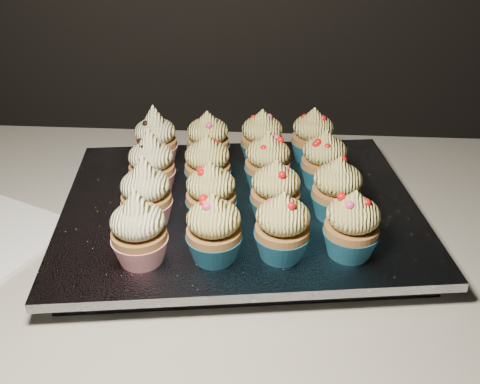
# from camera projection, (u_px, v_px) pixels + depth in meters

# --- Properties ---
(worktop) EXTENTS (2.44, 0.64, 0.04)m
(worktop) POSITION_uv_depth(u_px,v_px,m) (89.00, 230.00, 0.75)
(worktop) COLOR beige
(worktop) RESTS_ON cabinet
(baking_tray) EXTENTS (0.47, 0.38, 0.02)m
(baking_tray) POSITION_uv_depth(u_px,v_px,m) (240.00, 217.00, 0.72)
(baking_tray) COLOR black
(baking_tray) RESTS_ON worktop
(foil_lining) EXTENTS (0.51, 0.42, 0.01)m
(foil_lining) POSITION_uv_depth(u_px,v_px,m) (240.00, 206.00, 0.71)
(foil_lining) COLOR silver
(foil_lining) RESTS_ON baking_tray
(cupcake_0) EXTENTS (0.06, 0.06, 0.10)m
(cupcake_0) POSITION_uv_depth(u_px,v_px,m) (139.00, 231.00, 0.59)
(cupcake_0) COLOR red
(cupcake_0) RESTS_ON foil_lining
(cupcake_1) EXTENTS (0.06, 0.06, 0.08)m
(cupcake_1) POSITION_uv_depth(u_px,v_px,m) (214.00, 230.00, 0.59)
(cupcake_1) COLOR #195977
(cupcake_1) RESTS_ON foil_lining
(cupcake_2) EXTENTS (0.06, 0.06, 0.08)m
(cupcake_2) POSITION_uv_depth(u_px,v_px,m) (282.00, 228.00, 0.59)
(cupcake_2) COLOR #195977
(cupcake_2) RESTS_ON foil_lining
(cupcake_3) EXTENTS (0.06, 0.06, 0.08)m
(cupcake_3) POSITION_uv_depth(u_px,v_px,m) (352.00, 226.00, 0.60)
(cupcake_3) COLOR #195977
(cupcake_3) RESTS_ON foil_lining
(cupcake_4) EXTENTS (0.06, 0.06, 0.10)m
(cupcake_4) POSITION_uv_depth(u_px,v_px,m) (146.00, 195.00, 0.65)
(cupcake_4) COLOR red
(cupcake_4) RESTS_ON foil_lining
(cupcake_5) EXTENTS (0.06, 0.06, 0.08)m
(cupcake_5) POSITION_uv_depth(u_px,v_px,m) (211.00, 195.00, 0.65)
(cupcake_5) COLOR #195977
(cupcake_5) RESTS_ON foil_lining
(cupcake_6) EXTENTS (0.06, 0.06, 0.08)m
(cupcake_6) POSITION_uv_depth(u_px,v_px,m) (276.00, 193.00, 0.66)
(cupcake_6) COLOR #195977
(cupcake_6) RESTS_ON foil_lining
(cupcake_7) EXTENTS (0.06, 0.06, 0.08)m
(cupcake_7) POSITION_uv_depth(u_px,v_px,m) (337.00, 190.00, 0.67)
(cupcake_7) COLOR #195977
(cupcake_7) RESTS_ON foil_lining
(cupcake_8) EXTENTS (0.06, 0.06, 0.10)m
(cupcake_8) POSITION_uv_depth(u_px,v_px,m) (152.00, 165.00, 0.72)
(cupcake_8) COLOR red
(cupcake_8) RESTS_ON foil_lining
(cupcake_9) EXTENTS (0.06, 0.06, 0.08)m
(cupcake_9) POSITION_uv_depth(u_px,v_px,m) (208.00, 165.00, 0.72)
(cupcake_9) COLOR #195977
(cupcake_9) RESTS_ON foil_lining
(cupcake_10) EXTENTS (0.06, 0.06, 0.08)m
(cupcake_10) POSITION_uv_depth(u_px,v_px,m) (268.00, 163.00, 0.73)
(cupcake_10) COLOR #195977
(cupcake_10) RESTS_ON foil_lining
(cupcake_11) EXTENTS (0.06, 0.06, 0.08)m
(cupcake_11) POSITION_uv_depth(u_px,v_px,m) (324.00, 161.00, 0.73)
(cupcake_11) COLOR #195977
(cupcake_11) RESTS_ON foil_lining
(cupcake_12) EXTENTS (0.06, 0.06, 0.10)m
(cupcake_12) POSITION_uv_depth(u_px,v_px,m) (156.00, 140.00, 0.79)
(cupcake_12) COLOR red
(cupcake_12) RESTS_ON foil_lining
(cupcake_13) EXTENTS (0.06, 0.06, 0.08)m
(cupcake_13) POSITION_uv_depth(u_px,v_px,m) (208.00, 140.00, 0.79)
(cupcake_13) COLOR #195977
(cupcake_13) RESTS_ON foil_lining
(cupcake_14) EXTENTS (0.06, 0.06, 0.08)m
(cupcake_14) POSITION_uv_depth(u_px,v_px,m) (262.00, 139.00, 0.79)
(cupcake_14) COLOR #195977
(cupcake_14) RESTS_ON foil_lining
(cupcake_15) EXTENTS (0.06, 0.06, 0.08)m
(cupcake_15) POSITION_uv_depth(u_px,v_px,m) (313.00, 137.00, 0.80)
(cupcake_15) COLOR #195977
(cupcake_15) RESTS_ON foil_lining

